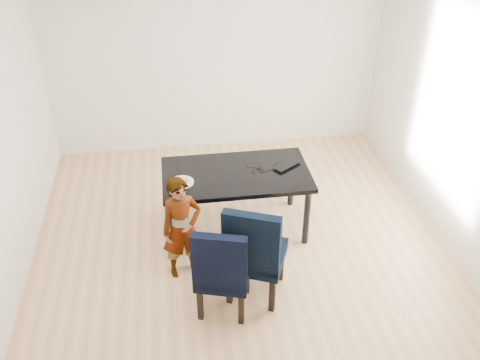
{
  "coord_description": "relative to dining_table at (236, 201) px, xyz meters",
  "views": [
    {
      "loc": [
        -0.65,
        -4.35,
        3.84
      ],
      "look_at": [
        0.0,
        0.2,
        0.85
      ],
      "focal_mm": 40.0,
      "sensor_mm": 36.0,
      "label": 1
    }
  ],
  "objects": [
    {
      "name": "cable_tangle",
      "position": [
        0.24,
        -0.01,
        0.38
      ],
      "size": [
        0.17,
        0.17,
        0.01
      ],
      "primitive_type": "torus",
      "rotation": [
        0.0,
        0.0,
        0.2
      ],
      "color": "black",
      "rests_on": "dining_table"
    },
    {
      "name": "wall_back",
      "position": [
        0.0,
        2.0,
        0.98
      ],
      "size": [
        4.5,
        0.01,
        2.7
      ],
      "primitive_type": "cube",
      "color": "white",
      "rests_on": "ground"
    },
    {
      "name": "chair_left",
      "position": [
        -0.28,
        -1.18,
        0.13
      ],
      "size": [
        0.61,
        0.62,
        1.01
      ],
      "primitive_type": "cube",
      "rotation": [
        0.0,
        0.0,
        -0.28
      ],
      "color": "black",
      "rests_on": "floor"
    },
    {
      "name": "laptop",
      "position": [
        0.55,
        0.1,
        0.39
      ],
      "size": [
        0.4,
        0.37,
        0.03
      ],
      "primitive_type": "imported",
      "rotation": [
        0.0,
        0.0,
        3.76
      ],
      "color": "black",
      "rests_on": "dining_table"
    },
    {
      "name": "floor",
      "position": [
        0.0,
        -0.5,
        -0.38
      ],
      "size": [
        4.5,
        5.0,
        0.01
      ],
      "primitive_type": "cube",
      "color": "tan",
      "rests_on": "ground"
    },
    {
      "name": "plate",
      "position": [
        -0.6,
        -0.11,
        0.38
      ],
      "size": [
        0.27,
        0.27,
        0.01
      ],
      "primitive_type": "cylinder",
      "rotation": [
        0.0,
        0.0,
        -0.06
      ],
      "color": "silver",
      "rests_on": "dining_table"
    },
    {
      "name": "child",
      "position": [
        -0.63,
        -0.65,
        0.19
      ],
      "size": [
        0.47,
        0.37,
        1.13
      ],
      "primitive_type": "imported",
      "rotation": [
        0.0,
        0.0,
        0.27
      ],
      "color": "orange",
      "rests_on": "floor"
    },
    {
      "name": "ceiling",
      "position": [
        0.0,
        -0.5,
        2.33
      ],
      "size": [
        4.5,
        5.0,
        0.01
      ],
      "primitive_type": "cube",
      "color": "white",
      "rests_on": "wall_back"
    },
    {
      "name": "sandwich",
      "position": [
        -0.58,
        -0.12,
        0.42
      ],
      "size": [
        0.17,
        0.12,
        0.06
      ],
      "primitive_type": "ellipsoid",
      "rotation": [
        0.0,
        0.0,
        -0.39
      ],
      "color": "#BC8A43",
      "rests_on": "plate"
    },
    {
      "name": "dining_table",
      "position": [
        0.0,
        0.0,
        0.0
      ],
      "size": [
        1.6,
        0.9,
        0.75
      ],
      "primitive_type": "cube",
      "color": "black",
      "rests_on": "floor"
    },
    {
      "name": "wall_right",
      "position": [
        2.25,
        -0.5,
        0.98
      ],
      "size": [
        0.01,
        5.0,
        2.7
      ],
      "primitive_type": "cube",
      "color": "white",
      "rests_on": "ground"
    },
    {
      "name": "chair_right",
      "position": [
        0.05,
        -1.03,
        0.17
      ],
      "size": [
        0.7,
        0.71,
        1.1
      ],
      "primitive_type": "cube",
      "rotation": [
        0.0,
        0.0,
        -0.4
      ],
      "color": "black",
      "rests_on": "floor"
    }
  ]
}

